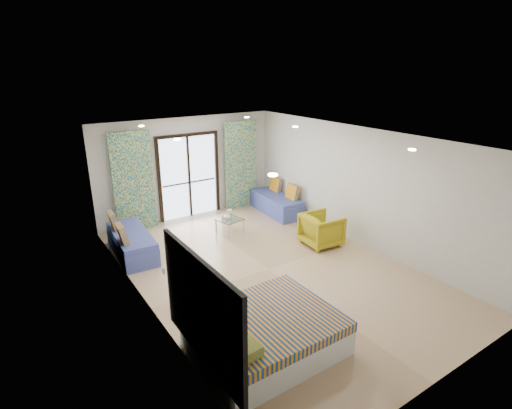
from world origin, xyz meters
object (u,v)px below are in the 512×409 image
daybed_left (131,242)px  armchair (322,228)px  coffee_table (230,220)px  daybed_right (277,203)px  bed (264,333)px

daybed_left → armchair: (3.82, -1.96, 0.13)m
armchair → daybed_left: bearing=67.7°
daybed_left → coffee_table: daybed_left is taller
daybed_left → coffee_table: size_ratio=2.93×
daybed_left → daybed_right: daybed_left is taller
daybed_left → daybed_right: bearing=8.0°
daybed_right → coffee_table: 1.90m
daybed_right → coffee_table: (-1.83, -0.51, 0.05)m
bed → daybed_right: bearing=51.7°
daybed_left → coffee_table: (2.40, -0.18, 0.05)m
bed → armchair: bearing=35.3°
bed → daybed_right: daybed_right is taller
bed → armchair: size_ratio=2.44×
daybed_right → armchair: bearing=-96.0°
daybed_right → armchair: (-0.41, -2.30, 0.13)m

